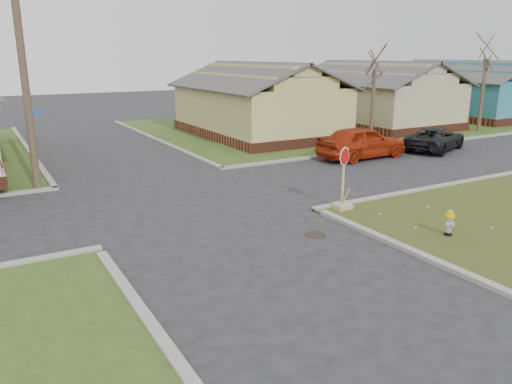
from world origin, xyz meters
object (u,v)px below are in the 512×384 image
fire_hydrant (449,221)px  stop_sign (342,195)px  red_sedan (362,142)px  utility_pole (23,67)px  dark_pickup (435,139)px

fire_hydrant → stop_sign: size_ratio=0.36×
stop_sign → red_sedan: bearing=45.1°
utility_pole → red_sedan: 15.62m
utility_pole → stop_sign: (8.65, -7.83, -4.16)m
stop_sign → dark_pickup: bearing=28.4°
fire_hydrant → dark_pickup: size_ratio=0.17×
red_sedan → dark_pickup: 5.02m
utility_pole → fire_hydrant: utility_pole is taller
utility_pole → dark_pickup: utility_pole is taller
dark_pickup → fire_hydrant: bearing=111.2°
utility_pole → dark_pickup: size_ratio=1.97×
stop_sign → red_sedan: 9.04m
fire_hydrant → dark_pickup: dark_pickup is taller
red_sedan → utility_pole: bearing=82.9°
utility_pole → stop_sign: 12.39m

